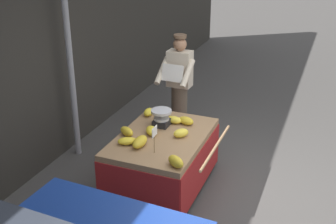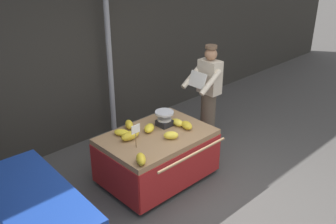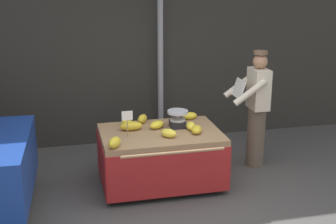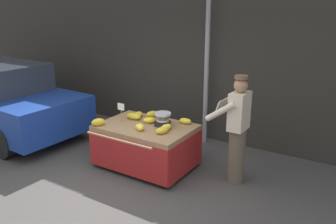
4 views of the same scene
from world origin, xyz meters
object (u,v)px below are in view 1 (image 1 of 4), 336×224
Objects in this scene: banana_bunch_4 at (127,141)px; banana_bunch_5 at (176,162)px; banana_bunch_0 at (181,133)px; banana_bunch_6 at (152,131)px; weighing_scale at (161,118)px; banana_bunch_2 at (127,131)px; street_pole at (70,64)px; banana_bunch_8 at (140,142)px; banana_cart at (162,150)px; price_sign at (154,134)px; banana_bunch_7 at (186,121)px; banana_bunch_1 at (174,120)px; vendor_person at (179,87)px; banana_bunch_3 at (148,112)px.

banana_bunch_4 is 1.01× the size of banana_bunch_5.
banana_bunch_0 is 0.39m from banana_bunch_6.
weighing_scale is 0.53m from banana_bunch_2.
street_pole is 9.68× the size of banana_bunch_8.
banana_bunch_5 reaches higher than banana_bunch_8.
banana_bunch_6 is (-0.36, -1.41, -0.63)m from street_pole.
banana_bunch_8 is (-0.37, 0.15, 0.27)m from banana_cart.
street_pole is 1.70m from banana_bunch_8.
street_pole is at bearing 64.27° from price_sign.
banana_bunch_7 is (0.18, -0.29, -0.07)m from weighing_scale.
weighing_scale reaches higher than banana_cart.
weighing_scale is 0.63m from banana_bunch_8.
banana_bunch_5 is (-0.21, -0.35, -0.18)m from price_sign.
banana_bunch_1 is 0.86m from banana_bunch_4.
banana_bunch_2 reaches higher than banana_bunch_7.
banana_bunch_1 reaches higher than banana_bunch_4.
banana_bunch_2 is 0.13× the size of vendor_person.
banana_cart is 7.46× the size of banana_bunch_3.
banana_bunch_3 is 0.93m from banana_bunch_8.
banana_bunch_4 is (-0.90, -0.12, -0.00)m from banana_bunch_3.
banana_bunch_5 reaches higher than banana_bunch_3.
banana_bunch_2 is at bearing 60.26° from banana_bunch_5.
weighing_scale is at bearing 24.89° from banana_cart.
street_pole is 12.55× the size of banana_bunch_7.
banana_bunch_8 is at bearing 169.10° from banana_bunch_1.
banana_bunch_7 is (0.82, -0.48, 0.01)m from banana_bunch_4.
vendor_person reaches higher than price_sign.
banana_bunch_2 reaches higher than banana_bunch_1.
vendor_person reaches higher than banana_bunch_1.
banana_cart is (-0.34, -1.56, -0.89)m from street_pole.
banana_bunch_6 is at bearing -0.18° from banana_bunch_8.
banana_bunch_5 reaches higher than banana_cart.
street_pole is 1.69m from banana_bunch_1.
price_sign is 0.45m from banana_bunch_5.
banana_bunch_3 is at bearing 75.98° from banana_bunch_1.
street_pole is 12.18× the size of banana_bunch_5.
banana_bunch_2 is at bearing 27.90° from banana_bunch_4.
banana_bunch_0 reaches higher than banana_bunch_6.
banana_bunch_5 is (-1.00, -1.99, -0.62)m from street_pole.
weighing_scale is at bearing -35.51° from banana_bunch_2.
banana_bunch_2 is at bearing 110.96° from banana_cart.
price_sign reaches higher than banana_bunch_2.
banana_bunch_0 is at bearing -120.20° from weighing_scale.
street_pole is 2.32m from banana_bunch_5.
banana_bunch_2 is at bearing 143.15° from banana_bunch_1.
banana_bunch_6 is 1.52m from vendor_person.
banana_bunch_6 reaches higher than banana_bunch_4.
banana_bunch_3 is (0.18, -1.13, -0.64)m from street_pole.
banana_bunch_6 reaches higher than banana_bunch_3.
banana_bunch_7 is (0.03, -0.17, 0.00)m from banana_bunch_1.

